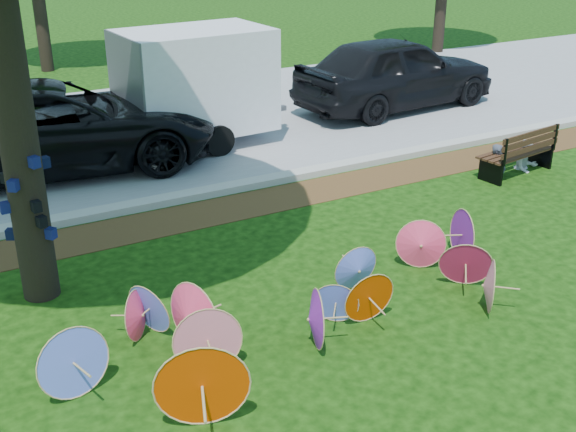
{
  "coord_description": "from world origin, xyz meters",
  "views": [
    {
      "loc": [
        -3.47,
        -5.21,
        4.5
      ],
      "look_at": [
        0.5,
        2.0,
        0.9
      ],
      "focal_mm": 45.0,
      "sensor_mm": 36.0,
      "label": 1
    }
  ],
  "objects_px": {
    "park_bench": "(516,151)",
    "person_right": "(529,141)",
    "cargo_trailer": "(196,81)",
    "dark_pickup": "(396,72)",
    "person_left": "(500,146)",
    "black_van": "(55,127)",
    "parasol_pile": "(296,306)"
  },
  "relations": [
    {
      "from": "park_bench",
      "to": "person_right",
      "type": "relative_size",
      "value": 1.49
    },
    {
      "from": "cargo_trailer",
      "to": "person_right",
      "type": "distance_m",
      "value": 6.37
    },
    {
      "from": "dark_pickup",
      "to": "cargo_trailer",
      "type": "bearing_deg",
      "value": 88.86
    },
    {
      "from": "cargo_trailer",
      "to": "person_left",
      "type": "xyz_separation_m",
      "value": [
        3.94,
        -4.3,
        -0.73
      ]
    },
    {
      "from": "cargo_trailer",
      "to": "person_right",
      "type": "bearing_deg",
      "value": -46.26
    },
    {
      "from": "park_bench",
      "to": "person_left",
      "type": "bearing_deg",
      "value": 163.55
    },
    {
      "from": "cargo_trailer",
      "to": "black_van",
      "type": "bearing_deg",
      "value": -179.99
    },
    {
      "from": "person_right",
      "to": "park_bench",
      "type": "bearing_deg",
      "value": -166.87
    },
    {
      "from": "dark_pickup",
      "to": "park_bench",
      "type": "distance_m",
      "value": 4.76
    },
    {
      "from": "parasol_pile",
      "to": "cargo_trailer",
      "type": "xyz_separation_m",
      "value": [
        1.74,
        7.05,
        0.92
      ]
    },
    {
      "from": "parasol_pile",
      "to": "dark_pickup",
      "type": "relative_size",
      "value": 1.19
    },
    {
      "from": "black_van",
      "to": "park_bench",
      "type": "distance_m",
      "value": 8.25
    },
    {
      "from": "cargo_trailer",
      "to": "park_bench",
      "type": "height_order",
      "value": "cargo_trailer"
    },
    {
      "from": "park_bench",
      "to": "cargo_trailer",
      "type": "bearing_deg",
      "value": 126.29
    },
    {
      "from": "parasol_pile",
      "to": "person_right",
      "type": "distance_m",
      "value": 6.95
    },
    {
      "from": "black_van",
      "to": "dark_pickup",
      "type": "distance_m",
      "value": 7.93
    },
    {
      "from": "dark_pickup",
      "to": "person_right",
      "type": "xyz_separation_m",
      "value": [
        -0.46,
        -4.62,
        -0.31
      ]
    },
    {
      "from": "parasol_pile",
      "to": "black_van",
      "type": "relative_size",
      "value": 1.04
    },
    {
      "from": "person_right",
      "to": "person_left",
      "type": "bearing_deg",
      "value": -175.0
    },
    {
      "from": "person_left",
      "to": "black_van",
      "type": "bearing_deg",
      "value": 135.61
    },
    {
      "from": "person_left",
      "to": "person_right",
      "type": "height_order",
      "value": "person_left"
    },
    {
      "from": "park_bench",
      "to": "person_left",
      "type": "relative_size",
      "value": 1.44
    },
    {
      "from": "parasol_pile",
      "to": "park_bench",
      "type": "height_order",
      "value": "parasol_pile"
    },
    {
      "from": "dark_pickup",
      "to": "cargo_trailer",
      "type": "relative_size",
      "value": 1.77
    },
    {
      "from": "black_van",
      "to": "dark_pickup",
      "type": "height_order",
      "value": "dark_pickup"
    },
    {
      "from": "parasol_pile",
      "to": "person_left",
      "type": "xyz_separation_m",
      "value": [
        5.68,
        2.75,
        0.19
      ]
    },
    {
      "from": "black_van",
      "to": "dark_pickup",
      "type": "xyz_separation_m",
      "value": [
        7.91,
        0.49,
        0.05
      ]
    },
    {
      "from": "dark_pickup",
      "to": "parasol_pile",
      "type": "bearing_deg",
      "value": 132.41
    },
    {
      "from": "parasol_pile",
      "to": "black_van",
      "type": "bearing_deg",
      "value": 98.87
    },
    {
      "from": "dark_pickup",
      "to": "person_left",
      "type": "relative_size",
      "value": 4.49
    },
    {
      "from": "black_van",
      "to": "cargo_trailer",
      "type": "bearing_deg",
      "value": -79.79
    },
    {
      "from": "black_van",
      "to": "person_left",
      "type": "xyz_separation_m",
      "value": [
        6.75,
        -4.13,
        -0.24
      ]
    }
  ]
}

